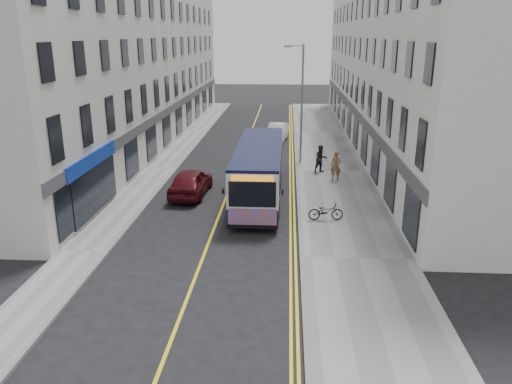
# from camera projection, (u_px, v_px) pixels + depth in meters

# --- Properties ---
(ground) EXTENTS (140.00, 140.00, 0.00)m
(ground) POSITION_uv_depth(u_px,v_px,m) (208.00, 244.00, 21.45)
(ground) COLOR black
(ground) RESTS_ON ground
(pavement_east) EXTENTS (4.50, 64.00, 0.12)m
(pavement_east) POSITION_uv_depth(u_px,v_px,m) (332.00, 172.00, 32.46)
(pavement_east) COLOR gray
(pavement_east) RESTS_ON ground
(pavement_west) EXTENTS (2.00, 64.00, 0.12)m
(pavement_west) POSITION_uv_depth(u_px,v_px,m) (161.00, 169.00, 33.14)
(pavement_west) COLOR gray
(pavement_west) RESTS_ON ground
(kerb_east) EXTENTS (0.18, 64.00, 0.13)m
(kerb_east) POSITION_uv_depth(u_px,v_px,m) (297.00, 171.00, 32.59)
(kerb_east) COLOR slate
(kerb_east) RESTS_ON ground
(kerb_west) EXTENTS (0.18, 64.00, 0.13)m
(kerb_west) POSITION_uv_depth(u_px,v_px,m) (176.00, 169.00, 33.08)
(kerb_west) COLOR slate
(kerb_west) RESTS_ON ground
(road_centre_line) EXTENTS (0.12, 64.00, 0.01)m
(road_centre_line) POSITION_uv_depth(u_px,v_px,m) (236.00, 171.00, 32.85)
(road_centre_line) COLOR yellow
(road_centre_line) RESTS_ON ground
(road_dbl_yellow_inner) EXTENTS (0.10, 64.00, 0.01)m
(road_dbl_yellow_inner) POSITION_uv_depth(u_px,v_px,m) (290.00, 172.00, 32.64)
(road_dbl_yellow_inner) COLOR yellow
(road_dbl_yellow_inner) RESTS_ON ground
(road_dbl_yellow_outer) EXTENTS (0.10, 64.00, 0.01)m
(road_dbl_yellow_outer) POSITION_uv_depth(u_px,v_px,m) (293.00, 172.00, 32.63)
(road_dbl_yellow_outer) COLOR yellow
(road_dbl_yellow_outer) RESTS_ON ground
(terrace_east) EXTENTS (6.00, 46.00, 13.00)m
(terrace_east) POSITION_uv_depth(u_px,v_px,m) (394.00, 62.00, 38.73)
(terrace_east) COLOR white
(terrace_east) RESTS_ON ground
(terrace_west) EXTENTS (6.00, 46.00, 13.00)m
(terrace_west) POSITION_uv_depth(u_px,v_px,m) (135.00, 61.00, 39.97)
(terrace_west) COLOR silver
(terrace_west) RESTS_ON ground
(streetlamp) EXTENTS (1.32, 0.18, 8.00)m
(streetlamp) POSITION_uv_depth(u_px,v_px,m) (301.00, 101.00, 33.17)
(streetlamp) COLOR gray
(streetlamp) RESTS_ON ground
(city_bus) EXTENTS (2.40, 10.28, 2.98)m
(city_bus) POSITION_uv_depth(u_px,v_px,m) (259.00, 170.00, 26.88)
(city_bus) COLOR black
(city_bus) RESTS_ON ground
(bicycle) EXTENTS (1.70, 0.69, 0.87)m
(bicycle) POSITION_uv_depth(u_px,v_px,m) (326.00, 211.00, 23.78)
(bicycle) COLOR black
(bicycle) RESTS_ON pavement_east
(pedestrian_near) EXTENTS (0.74, 0.58, 1.78)m
(pedestrian_near) POSITION_uv_depth(u_px,v_px,m) (336.00, 166.00, 30.06)
(pedestrian_near) COLOR brown
(pedestrian_near) RESTS_ON pavement_east
(pedestrian_far) EXTENTS (1.06, 0.96, 1.77)m
(pedestrian_far) POSITION_uv_depth(u_px,v_px,m) (321.00, 159.00, 31.84)
(pedestrian_far) COLOR black
(pedestrian_far) RESTS_ON pavement_east
(car_white) EXTENTS (1.95, 4.37, 1.39)m
(car_white) POSITION_uv_depth(u_px,v_px,m) (277.00, 132.00, 42.01)
(car_white) COLOR silver
(car_white) RESTS_ON ground
(car_maroon) EXTENTS (2.05, 4.57, 1.53)m
(car_maroon) POSITION_uv_depth(u_px,v_px,m) (191.00, 182.00, 27.76)
(car_maroon) COLOR #510D15
(car_maroon) RESTS_ON ground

